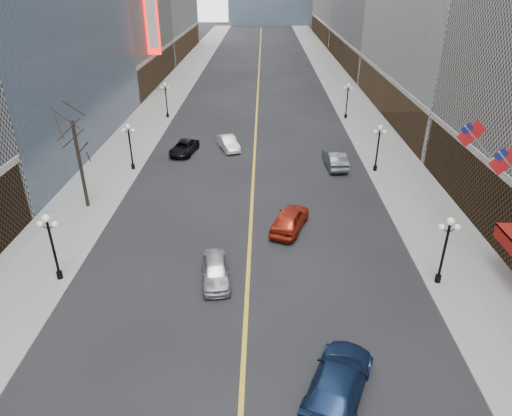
{
  "coord_description": "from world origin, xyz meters",
  "views": [
    {
      "loc": [
        0.89,
        6.76,
        17.22
      ],
      "look_at": [
        0.63,
        23.22,
        8.72
      ],
      "focal_mm": 32.0,
      "sensor_mm": 36.0,
      "label": 1
    }
  ],
  "objects_px": {
    "streetlamp_west_2": "(130,142)",
    "car_sb_far": "(335,159)",
    "streetlamp_east_2": "(378,143)",
    "car_nb_near": "(216,271)",
    "car_sb_mid": "(290,219)",
    "streetlamp_east_3": "(347,97)",
    "car_nb_far": "(184,148)",
    "car_nb_mid": "(228,143)",
    "car_sb_near": "(338,382)",
    "streetlamp_west_1": "(51,241)",
    "streetlamp_east_1": "(446,244)",
    "streetlamp_west_3": "(166,96)"
  },
  "relations": [
    {
      "from": "streetlamp_west_2",
      "to": "car_sb_far",
      "type": "height_order",
      "value": "streetlamp_west_2"
    },
    {
      "from": "car_sb_far",
      "to": "streetlamp_east_2",
      "type": "bearing_deg",
      "value": 158.47
    },
    {
      "from": "car_nb_near",
      "to": "car_sb_mid",
      "type": "bearing_deg",
      "value": 45.1
    },
    {
      "from": "streetlamp_east_3",
      "to": "car_nb_far",
      "type": "distance_m",
      "value": 23.54
    },
    {
      "from": "streetlamp_east_2",
      "to": "streetlamp_west_2",
      "type": "xyz_separation_m",
      "value": [
        -23.6,
        0.0,
        0.0
      ]
    },
    {
      "from": "car_nb_near",
      "to": "car_nb_mid",
      "type": "relative_size",
      "value": 0.99
    },
    {
      "from": "streetlamp_east_2",
      "to": "car_nb_far",
      "type": "height_order",
      "value": "streetlamp_east_2"
    },
    {
      "from": "streetlamp_west_2",
      "to": "car_sb_mid",
      "type": "bearing_deg",
      "value": -37.45
    },
    {
      "from": "car_nb_mid",
      "to": "car_sb_near",
      "type": "bearing_deg",
      "value": -98.23
    },
    {
      "from": "streetlamp_west_1",
      "to": "car_sb_near",
      "type": "height_order",
      "value": "streetlamp_west_1"
    },
    {
      "from": "streetlamp_east_2",
      "to": "car_sb_near",
      "type": "xyz_separation_m",
      "value": [
        -7.44,
        -26.55,
        -2.06
      ]
    },
    {
      "from": "streetlamp_west_2",
      "to": "car_sb_mid",
      "type": "distance_m",
      "value": 18.68
    },
    {
      "from": "streetlamp_east_1",
      "to": "streetlamp_east_2",
      "type": "height_order",
      "value": "same"
    },
    {
      "from": "car_sb_near",
      "to": "car_sb_far",
      "type": "relative_size",
      "value": 1.15
    },
    {
      "from": "streetlamp_east_2",
      "to": "car_sb_far",
      "type": "height_order",
      "value": "streetlamp_east_2"
    },
    {
      "from": "streetlamp_east_2",
      "to": "car_sb_far",
      "type": "distance_m",
      "value": 4.43
    },
    {
      "from": "streetlamp_west_2",
      "to": "car_sb_mid",
      "type": "xyz_separation_m",
      "value": [
        14.75,
        -11.29,
        -2.04
      ]
    },
    {
      "from": "streetlamp_east_1",
      "to": "car_sb_far",
      "type": "distance_m",
      "value": 19.7
    },
    {
      "from": "streetlamp_east_2",
      "to": "car_nb_mid",
      "type": "height_order",
      "value": "streetlamp_east_2"
    },
    {
      "from": "streetlamp_east_3",
      "to": "car_nb_near",
      "type": "relative_size",
      "value": 1.05
    },
    {
      "from": "streetlamp_east_1",
      "to": "streetlamp_east_2",
      "type": "distance_m",
      "value": 18.0
    },
    {
      "from": "streetlamp_east_2",
      "to": "streetlamp_west_1",
      "type": "height_order",
      "value": "same"
    },
    {
      "from": "car_nb_far",
      "to": "streetlamp_east_2",
      "type": "bearing_deg",
      "value": -3.66
    },
    {
      "from": "streetlamp_east_3",
      "to": "car_sb_near",
      "type": "relative_size",
      "value": 0.78
    },
    {
      "from": "car_nb_far",
      "to": "car_sb_far",
      "type": "bearing_deg",
      "value": -2.57
    },
    {
      "from": "streetlamp_east_2",
      "to": "streetlamp_west_1",
      "type": "relative_size",
      "value": 1.0
    },
    {
      "from": "streetlamp_east_1",
      "to": "car_sb_mid",
      "type": "distance_m",
      "value": 11.29
    },
    {
      "from": "streetlamp_east_3",
      "to": "car_sb_mid",
      "type": "height_order",
      "value": "streetlamp_east_3"
    },
    {
      "from": "streetlamp_east_2",
      "to": "streetlamp_west_2",
      "type": "bearing_deg",
      "value": 180.0
    },
    {
      "from": "streetlamp_west_1",
      "to": "car_nb_mid",
      "type": "distance_m",
      "value": 25.81
    },
    {
      "from": "streetlamp_east_2",
      "to": "car_nb_near",
      "type": "relative_size",
      "value": 1.05
    },
    {
      "from": "streetlamp_east_2",
      "to": "car_nb_mid",
      "type": "relative_size",
      "value": 1.04
    },
    {
      "from": "streetlamp_west_1",
      "to": "car_nb_mid",
      "type": "bearing_deg",
      "value": 69.68
    },
    {
      "from": "car_sb_far",
      "to": "streetlamp_west_2",
      "type": "bearing_deg",
      "value": 0.36
    },
    {
      "from": "car_nb_near",
      "to": "streetlamp_east_2",
      "type": "bearing_deg",
      "value": 44.34
    },
    {
      "from": "streetlamp_east_3",
      "to": "car_nb_far",
      "type": "relative_size",
      "value": 0.95
    },
    {
      "from": "car_nb_mid",
      "to": "car_sb_mid",
      "type": "height_order",
      "value": "car_sb_mid"
    },
    {
      "from": "streetlamp_east_3",
      "to": "streetlamp_west_3",
      "type": "height_order",
      "value": "same"
    },
    {
      "from": "car_sb_far",
      "to": "car_nb_mid",
      "type": "bearing_deg",
      "value": -27.21
    },
    {
      "from": "car_nb_near",
      "to": "car_sb_near",
      "type": "distance_m",
      "value": 10.75
    },
    {
      "from": "streetlamp_west_3",
      "to": "car_sb_near",
      "type": "height_order",
      "value": "streetlamp_west_3"
    },
    {
      "from": "streetlamp_east_1",
      "to": "car_sb_far",
      "type": "relative_size",
      "value": 0.9
    },
    {
      "from": "streetlamp_east_1",
      "to": "streetlamp_east_3",
      "type": "relative_size",
      "value": 1.0
    },
    {
      "from": "car_sb_mid",
      "to": "streetlamp_west_2",
      "type": "bearing_deg",
      "value": -18.27
    },
    {
      "from": "car_nb_near",
      "to": "streetlamp_west_1",
      "type": "bearing_deg",
      "value": 172.71
    },
    {
      "from": "streetlamp_west_2",
      "to": "car_nb_far",
      "type": "height_order",
      "value": "streetlamp_west_2"
    },
    {
      "from": "streetlamp_west_1",
      "to": "streetlamp_east_3",
      "type": "bearing_deg",
      "value": 56.75
    },
    {
      "from": "streetlamp_east_1",
      "to": "streetlamp_west_2",
      "type": "distance_m",
      "value": 29.68
    },
    {
      "from": "car_sb_mid",
      "to": "car_nb_far",
      "type": "bearing_deg",
      "value": -37.7
    },
    {
      "from": "car_nb_near",
      "to": "car_nb_mid",
      "type": "distance_m",
      "value": 24.01
    }
  ]
}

